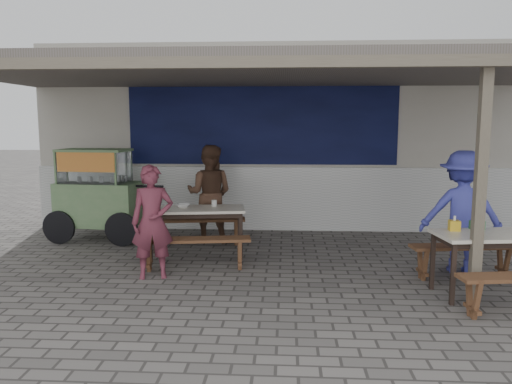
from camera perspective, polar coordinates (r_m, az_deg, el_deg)
The scene contains 16 objects.
ground at distance 6.69m, azimuth 1.12°, elevation -9.71°, with size 60.00×60.00×0.00m, color #68625E.
back_wall at distance 9.95m, azimuth 2.00°, elevation 6.16°, with size 9.00×1.28×3.50m.
warung_roof at distance 7.30m, azimuth 1.61°, elevation 13.34°, with size 9.00×4.21×2.81m.
table_left at distance 7.58m, azimuth -6.85°, elevation -2.43°, with size 1.52×0.83×0.75m.
bench_left_street at distance 6.96m, azimuth -7.05°, elevation -6.15°, with size 1.57×0.49×0.45m.
bench_left_wall at distance 8.34m, azimuth -6.61°, elevation -3.78°, with size 1.57×0.49×0.45m.
table_right at distance 6.45m, azimuth 25.40°, elevation -5.00°, with size 1.37×0.83×0.75m.
bench_right_wall at distance 7.08m, azimuth 22.65°, elevation -6.52°, with size 1.42×0.47×0.45m.
vendor_cart at distance 9.00m, azimuth -17.67°, elevation 0.10°, with size 2.02×0.89×1.58m.
patron_street_side at distance 6.64m, azimuth -11.75°, elevation -3.37°, with size 0.54×0.36×1.49m, color brown.
patron_wall_side at distance 8.52m, azimuth -5.33°, elevation -0.18°, with size 0.80×0.63×1.66m, color #503526.
patron_right_table at distance 7.30m, azimuth 22.46°, elevation -2.12°, with size 1.07×0.62×1.66m, color #4044AE.
tissue_box at distance 6.40m, azimuth 21.72°, elevation -3.58°, with size 0.12×0.12×0.12m, color gold.
donation_box at distance 6.59m, azimuth 23.95°, elevation -3.47°, with size 0.16×0.10×0.10m, color #306E40.
condiment_jar at distance 7.72m, azimuth -4.79°, elevation -1.26°, with size 0.08×0.08×0.09m, color beige.
condiment_bowl at distance 7.65m, azimuth -8.33°, elevation -1.55°, with size 0.21×0.21×0.05m, color white.
Camera 1 is at (0.26, -6.37, 2.03)m, focal length 35.00 mm.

